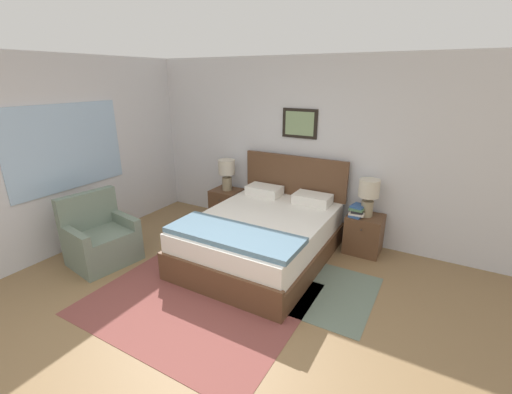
{
  "coord_description": "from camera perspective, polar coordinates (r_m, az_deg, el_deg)",
  "views": [
    {
      "loc": [
        1.76,
        -1.8,
        2.32
      ],
      "look_at": [
        -0.17,
        1.6,
        0.93
      ],
      "focal_mm": 24.0,
      "sensor_mm": 36.0,
      "label": 1
    }
  ],
  "objects": [
    {
      "name": "book_novel_upper",
      "position": [
        4.81,
        16.61,
        -2.06
      ],
      "size": [
        0.17,
        0.27,
        0.04
      ],
      "rotation": [
        0.0,
        0.0,
        0.1
      ],
      "color": "#232328",
      "rests_on": "book_hardcover_middle"
    },
    {
      "name": "book_hardcover_middle",
      "position": [
        4.82,
        16.57,
        -2.46
      ],
      "size": [
        0.21,
        0.25,
        0.04
      ],
      "rotation": [
        0.0,
        0.0,
        0.04
      ],
      "color": "silver",
      "rests_on": "book_thick_bottom"
    },
    {
      "name": "table_lamp_near_window",
      "position": [
        5.6,
        -4.9,
        4.34
      ],
      "size": [
        0.27,
        0.27,
        0.51
      ],
      "color": "gray",
      "rests_on": "nightstand_near_window"
    },
    {
      "name": "ground_plane",
      "position": [
        3.42,
        -11.81,
        -23.67
      ],
      "size": [
        16.0,
        16.0,
        0.0
      ],
      "primitive_type": "plane",
      "color": "olive"
    },
    {
      "name": "wall_back",
      "position": [
        5.15,
        9.15,
        7.88
      ],
      "size": [
        7.78,
        0.09,
        2.6
      ],
      "color": "silver",
      "rests_on": "ground_plane"
    },
    {
      "name": "nightstand_by_door",
      "position": [
        4.96,
        17.53,
        -5.88
      ],
      "size": [
        0.47,
        0.44,
        0.53
      ],
      "color": "brown",
      "rests_on": "ground_plane"
    },
    {
      "name": "book_paperback_top",
      "position": [
        4.79,
        16.68,
        -1.45
      ],
      "size": [
        0.2,
        0.23,
        0.03
      ],
      "rotation": [
        0.0,
        0.0,
        -0.2
      ],
      "color": "#335693",
      "rests_on": "book_slim_near_top"
    },
    {
      "name": "wall_left",
      "position": [
        5.61,
        -24.38,
        7.38
      ],
      "size": [
        0.08,
        5.3,
        2.6
      ],
      "color": "silver",
      "rests_on": "ground_plane"
    },
    {
      "name": "armchair",
      "position": [
        4.92,
        -24.46,
        -6.54
      ],
      "size": [
        0.77,
        0.85,
        0.91
      ],
      "rotation": [
        0.0,
        0.0,
        -1.73
      ],
      "color": "slate",
      "rests_on": "ground_plane"
    },
    {
      "name": "book_thick_bottom",
      "position": [
        4.83,
        16.54,
        -2.82
      ],
      "size": [
        0.19,
        0.3,
        0.03
      ],
      "rotation": [
        0.0,
        0.0,
        -0.16
      ],
      "color": "#335693",
      "rests_on": "nightstand_by_door"
    },
    {
      "name": "bed",
      "position": [
        4.56,
        1.05,
        -6.41
      ],
      "size": [
        1.62,
        2.12,
        1.2
      ],
      "color": "brown",
      "rests_on": "ground_plane"
    },
    {
      "name": "book_slim_near_top",
      "position": [
        4.8,
        16.65,
        -1.72
      ],
      "size": [
        0.2,
        0.28,
        0.02
      ],
      "rotation": [
        0.0,
        0.0,
        -0.05
      ],
      "color": "#4C7551",
      "rests_on": "book_novel_upper"
    },
    {
      "name": "area_rug_main",
      "position": [
        3.98,
        -9.51,
        -16.35
      ],
      "size": [
        2.24,
        1.88,
        0.01
      ],
      "color": "brown",
      "rests_on": "ground_plane"
    },
    {
      "name": "area_rug_bedside",
      "position": [
        4.08,
        13.77,
        -15.69
      ],
      "size": [
        0.73,
        1.19,
        0.01
      ],
      "color": "slate",
      "rests_on": "ground_plane"
    },
    {
      "name": "table_lamp_by_door",
      "position": [
        4.75,
        18.26,
        0.61
      ],
      "size": [
        0.27,
        0.27,
        0.51
      ],
      "color": "gray",
      "rests_on": "nightstand_by_door"
    },
    {
      "name": "nightstand_near_window",
      "position": [
        5.79,
        -4.87,
        -1.31
      ],
      "size": [
        0.47,
        0.44,
        0.53
      ],
      "color": "brown",
      "rests_on": "ground_plane"
    }
  ]
}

